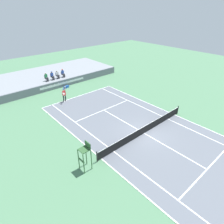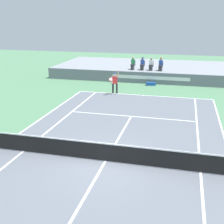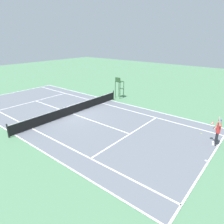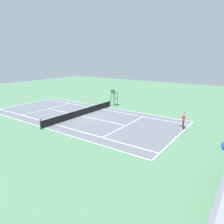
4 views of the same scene
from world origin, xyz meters
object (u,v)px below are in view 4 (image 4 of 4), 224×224
tennis_ball (174,124)px  equipment_bag (224,146)px  umpire_chair (114,95)px  tennis_player (183,120)px

tennis_ball → equipment_bag: bearing=55.8°
umpire_chair → tennis_player: bearing=68.3°
tennis_player → umpire_chair: bearing=-111.7°
tennis_ball → umpire_chair: umpire_chair is taller
tennis_ball → umpire_chair: (-3.58, -10.46, 1.52)m
tennis_ball → equipment_bag: size_ratio=0.07×
tennis_player → tennis_ball: bearing=-131.2°
umpire_chair → equipment_bag: (7.16, 15.73, -1.40)m
tennis_ball → umpire_chair: size_ratio=0.03×
tennis_player → equipment_bag: bearing=58.2°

